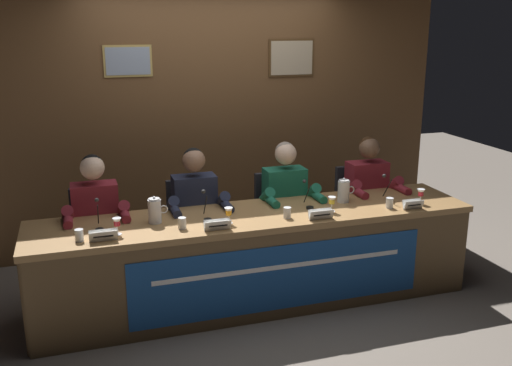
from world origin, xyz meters
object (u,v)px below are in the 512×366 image
at_px(microphone_center_right, 308,199).
at_px(water_cup_far_right, 390,203).
at_px(microphone_far_right, 388,193).
at_px(nameplate_center_left, 218,225).
at_px(nameplate_far_right, 413,204).
at_px(juice_glass_center_right, 332,201).
at_px(nameplate_far_left, 103,236).
at_px(conference_table, 261,247).
at_px(chair_center_left, 193,233).
at_px(juice_glass_far_left, 117,223).
at_px(chair_center_right, 279,224).
at_px(water_pitcher_left_side, 155,211).
at_px(juice_glass_center_left, 229,212).
at_px(nameplate_center_right, 321,214).
at_px(microphone_far_left, 99,220).
at_px(water_pitcher_right_side, 344,191).
at_px(juice_glass_far_right, 421,194).
at_px(panelist_center_right, 288,201).
at_px(chair_far_right, 359,215).
at_px(water_cup_center_left, 182,224).
at_px(microphone_center_left, 206,210).
at_px(water_cup_far_left, 79,236).
at_px(panelist_far_right, 370,193).
at_px(chair_far_left, 98,244).
at_px(water_cup_center_right, 287,213).
at_px(panelist_center_left, 197,210).
at_px(panelist_far_left, 97,220).

relative_size(microphone_center_right, water_cup_far_right, 2.54).
height_order(water_cup_far_right, microphone_far_right, microphone_far_right).
xyz_separation_m(nameplate_center_left, nameplate_far_right, (1.63, -0.00, 0.00)).
bearing_deg(juice_glass_center_right, nameplate_far_left, -176.45).
xyz_separation_m(conference_table, chair_center_left, (-0.41, 0.67, -0.08)).
height_order(chair_center_left, microphone_far_right, microphone_far_right).
bearing_deg(juice_glass_far_left, juice_glass_center_right, 0.30).
height_order(chair_center_right, water_pitcher_left_side, water_pitcher_left_side).
distance_m(juice_glass_center_left, nameplate_center_right, 0.71).
distance_m(juice_glass_center_left, microphone_far_right, 1.44).
relative_size(microphone_far_left, water_pitcher_right_side, 1.03).
relative_size(chair_center_left, juice_glass_far_right, 7.24).
bearing_deg(panelist_center_right, chair_far_right, 13.86).
bearing_deg(nameplate_far_right, panelist_center_right, 142.59).
bearing_deg(juice_glass_far_left, microphone_center_right, 6.19).
height_order(nameplate_center_left, juice_glass_center_left, juice_glass_center_left).
height_order(water_cup_center_left, chair_far_right, chair_far_right).
bearing_deg(microphone_center_right, microphone_center_left, -177.29).
bearing_deg(microphone_center_right, juice_glass_center_left, -166.13).
relative_size(water_cup_far_left, nameplate_center_right, 0.44).
bearing_deg(panelist_far_right, water_cup_far_right, -103.23).
bearing_deg(water_cup_far_left, nameplate_far_right, -1.82).
height_order(microphone_far_left, chair_center_right, microphone_far_left).
xyz_separation_m(chair_far_left, nameplate_far_right, (2.46, -0.84, 0.36)).
bearing_deg(chair_far_right, water_cup_center_right, -144.04).
bearing_deg(nameplate_far_left, chair_far_left, 91.44).
xyz_separation_m(chair_far_left, water_cup_center_right, (1.41, -0.74, 0.36)).
bearing_deg(chair_center_right, chair_center_left, 180.00).
bearing_deg(microphone_far_right, water_cup_far_right, -116.52).
distance_m(nameplate_center_left, chair_center_right, 1.21).
distance_m(panelist_center_left, microphone_far_right, 1.62).
bearing_deg(water_pitcher_right_side, nameplate_center_right, -135.67).
height_order(conference_table, water_pitcher_left_side, water_pitcher_left_side).
xyz_separation_m(chair_far_left, water_pitcher_left_side, (0.42, -0.53, 0.42)).
relative_size(panelist_far_left, microphone_far_right, 5.67).
bearing_deg(microphone_far_right, nameplate_far_left, -174.59).
bearing_deg(water_cup_far_right, water_cup_center_left, 179.09).
relative_size(chair_far_left, water_cup_center_right, 10.57).
height_order(microphone_center_right, chair_far_right, microphone_center_right).
relative_size(water_cup_far_left, nameplate_far_right, 0.50).
distance_m(microphone_far_left, microphone_center_left, 0.80).
distance_m(microphone_center_left, water_pitcher_right_side, 1.21).
bearing_deg(water_pitcher_left_side, chair_center_right, 24.08).
relative_size(panelist_far_left, juice_glass_center_left, 9.88).
bearing_deg(juice_glass_far_left, conference_table, 1.97).
xyz_separation_m(panelist_far_left, nameplate_center_left, (0.83, -0.64, 0.09)).
distance_m(chair_center_left, water_cup_center_left, 0.84).
relative_size(chair_far_left, microphone_center_left, 4.15).
height_order(microphone_far_left, chair_far_right, microphone_far_left).
bearing_deg(panelist_center_right, water_cup_far_right, -39.38).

